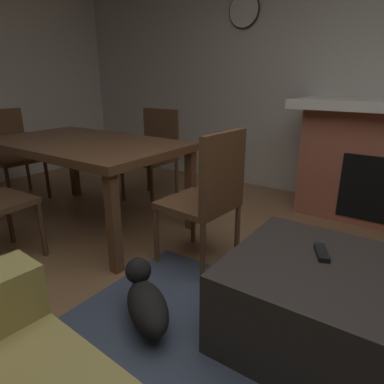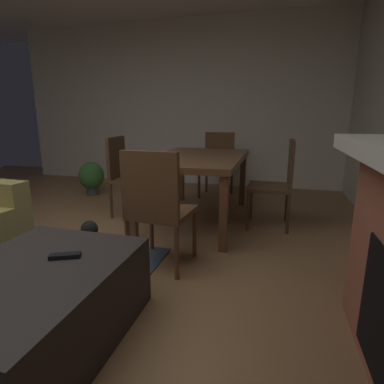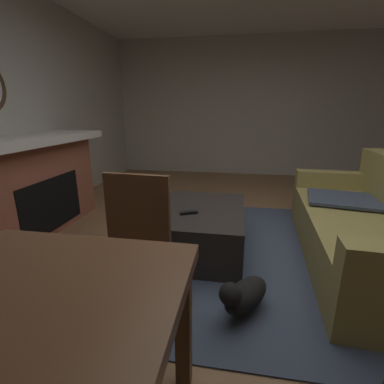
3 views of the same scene
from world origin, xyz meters
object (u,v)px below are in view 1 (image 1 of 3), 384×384
object	(u,v)px
dining_chair_west	(209,193)
small_dog	(146,301)
ottoman_coffee_table	(348,314)
dining_chair_east	(10,150)
dining_chair_south	(155,149)
tv_remote	(322,253)
dining_table	(85,150)
wall_clock	(244,10)

from	to	relation	value
dining_chair_west	small_dog	bearing A→B (deg)	96.37
ottoman_coffee_table	dining_chair_east	distance (m)	3.44
dining_chair_south	small_dog	xyz separation A→B (m)	(-1.31, 1.60, -0.36)
tv_remote	dining_table	xyz separation A→B (m)	(2.01, -0.23, 0.23)
dining_table	dining_chair_south	distance (m)	0.89
dining_chair_east	dining_chair_west	bearing A→B (deg)	179.73
ottoman_coffee_table	wall_clock	xyz separation A→B (m)	(1.71, -2.17, 1.71)
tv_remote	wall_clock	distance (m)	2.99
dining_chair_east	small_dog	distance (m)	2.66
dining_chair_south	dining_chair_west	xyz separation A→B (m)	(-1.23, 0.89, 0.00)
dining_chair_east	dining_chair_south	size ratio (longest dim) A/B	1.00
ottoman_coffee_table	dining_chair_east	bearing A→B (deg)	-5.30
ottoman_coffee_table	tv_remote	xyz separation A→B (m)	(0.16, -0.08, 0.22)
dining_chair_east	dining_chair_west	size ratio (longest dim) A/B	1.00
dining_chair_east	wall_clock	bearing A→B (deg)	-132.38
ottoman_coffee_table	dining_chair_east	xyz separation A→B (m)	(3.41, -0.32, 0.31)
dining_table	dining_chair_east	bearing A→B (deg)	-0.22
small_dog	wall_clock	xyz separation A→B (m)	(0.84, -2.58, 1.76)
ottoman_coffee_table	dining_chair_south	distance (m)	2.50
ottoman_coffee_table	dining_chair_west	distance (m)	1.04
dining_table	dining_chair_south	xyz separation A→B (m)	(0.00, -0.88, -0.14)
ottoman_coffee_table	tv_remote	size ratio (longest dim) A/B	6.80
small_dog	tv_remote	bearing A→B (deg)	-145.16
dining_chair_west	ottoman_coffee_table	bearing A→B (deg)	162.20
ottoman_coffee_table	dining_chair_south	bearing A→B (deg)	-28.67
tv_remote	dining_chair_south	world-z (taller)	dining_chair_south
dining_chair_west	dining_chair_east	bearing A→B (deg)	-0.27
dining_table	dining_chair_south	world-z (taller)	dining_chair_south
dining_chair_south	dining_table	bearing A→B (deg)	90.01
dining_chair_east	small_dog	world-z (taller)	dining_chair_east
dining_chair_west	dining_chair_south	bearing A→B (deg)	-35.80
small_dog	wall_clock	world-z (taller)	wall_clock
tv_remote	small_dog	distance (m)	0.90
dining_chair_west	wall_clock	world-z (taller)	wall_clock
dining_chair_east	small_dog	size ratio (longest dim) A/B	2.09
tv_remote	dining_chair_east	world-z (taller)	dining_chair_east
tv_remote	small_dog	world-z (taller)	tv_remote
wall_clock	dining_table	bearing A→B (deg)	75.92
tv_remote	dining_chair_south	size ratio (longest dim) A/B	0.17
dining_table	dining_chair_east	distance (m)	1.24
tv_remote	small_dog	bearing A→B (deg)	10.50
dining_chair_south	small_dog	world-z (taller)	dining_chair_south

